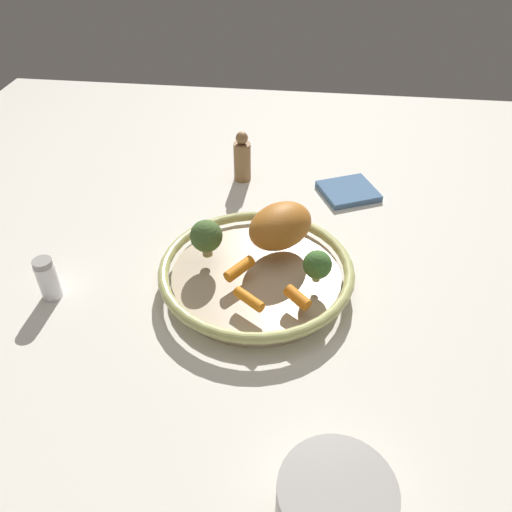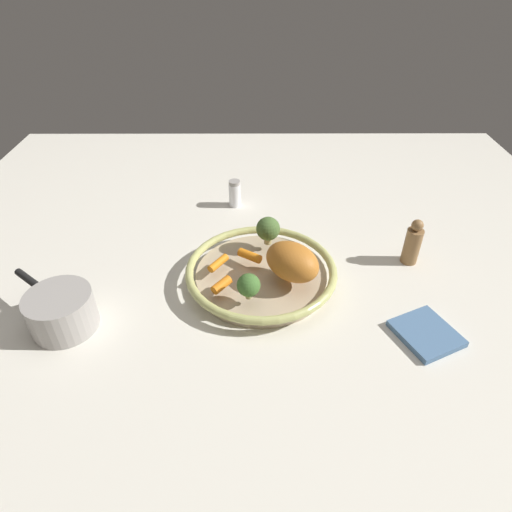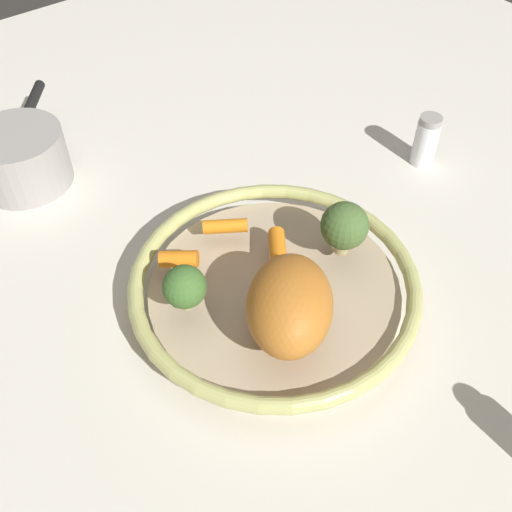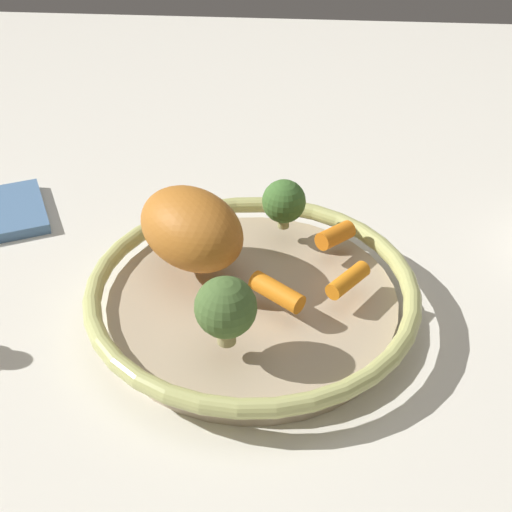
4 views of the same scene
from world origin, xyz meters
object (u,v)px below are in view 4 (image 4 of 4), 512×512
object	(u,v)px
roast_chicken_piece	(191,228)
baby_carrot_back	(277,292)
serving_bowl	(252,299)
broccoli_floret_large	(284,202)
broccoli_floret_edge	(226,308)
dish_towel	(0,213)
baby_carrot_center	(348,282)
baby_carrot_right	(335,235)

from	to	relation	value
roast_chicken_piece	baby_carrot_back	world-z (taller)	roast_chicken_piece
serving_bowl	broccoli_floret_large	distance (m)	0.13
broccoli_floret_edge	dish_towel	bearing A→B (deg)	-129.60
baby_carrot_back	broccoli_floret_edge	size ratio (longest dim) A/B	0.82
baby_carrot_center	broccoli_floret_large	bearing A→B (deg)	-146.98
baby_carrot_right	dish_towel	distance (m)	0.44
roast_chicken_piece	broccoli_floret_edge	size ratio (longest dim) A/B	1.80
serving_bowl	roast_chicken_piece	xyz separation A→B (m)	(-0.04, -0.07, 0.06)
baby_carrot_back	broccoli_floret_large	distance (m)	0.14
baby_carrot_right	baby_carrot_back	bearing A→B (deg)	-29.78
baby_carrot_right	dish_towel	xyz separation A→B (m)	(-0.10, -0.43, -0.05)
roast_chicken_piece	baby_carrot_right	distance (m)	0.16
roast_chicken_piece	baby_carrot_center	xyz separation A→B (m)	(0.04, 0.17, -0.03)
serving_bowl	roast_chicken_piece	world-z (taller)	roast_chicken_piece
serving_bowl	baby_carrot_right	distance (m)	0.12
broccoli_floret_edge	roast_chicken_piece	bearing A→B (deg)	-158.81
serving_bowl	baby_carrot_center	distance (m)	0.10
baby_carrot_center	broccoli_floret_large	distance (m)	0.13
baby_carrot_center	baby_carrot_right	world-z (taller)	baby_carrot_right
serving_bowl	baby_carrot_center	world-z (taller)	baby_carrot_center
serving_bowl	broccoli_floret_large	xyz separation A→B (m)	(-0.11, 0.03, 0.06)
baby_carrot_center	broccoli_floret_edge	xyz separation A→B (m)	(0.09, -0.12, 0.03)
baby_carrot_center	dish_towel	bearing A→B (deg)	-111.84
baby_carrot_back	baby_carrot_center	bearing A→B (deg)	108.43
baby_carrot_right	broccoli_floret_large	distance (m)	0.07
roast_chicken_piece	broccoli_floret_edge	xyz separation A→B (m)	(0.13, 0.05, 0.00)
baby_carrot_right	baby_carrot_center	bearing A→B (deg)	8.67
dish_towel	broccoli_floret_edge	bearing A→B (deg)	50.40
baby_carrot_back	dish_towel	xyz separation A→B (m)	(-0.20, -0.37, -0.05)
baby_carrot_center	baby_carrot_right	distance (m)	0.08
dish_towel	baby_carrot_right	bearing A→B (deg)	77.46
roast_chicken_piece	dish_towel	world-z (taller)	roast_chicken_piece
dish_towel	baby_carrot_back	bearing A→B (deg)	61.35
roast_chicken_piece	baby_carrot_back	bearing A→B (deg)	56.33
baby_carrot_center	baby_carrot_right	size ratio (longest dim) A/B	1.22
broccoli_floret_large	dish_towel	xyz separation A→B (m)	(-0.07, -0.37, -0.08)
baby_carrot_right	serving_bowl	bearing A→B (deg)	-47.89
roast_chicken_piece	baby_carrot_right	size ratio (longest dim) A/B	2.80
baby_carrot_right	broccoli_floret_edge	xyz separation A→B (m)	(0.17, -0.11, 0.03)
broccoli_floret_edge	baby_carrot_center	bearing A→B (deg)	127.62
broccoli_floret_large	broccoli_floret_edge	distance (m)	0.21
broccoli_floret_edge	dish_towel	size ratio (longest dim) A/B	0.61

